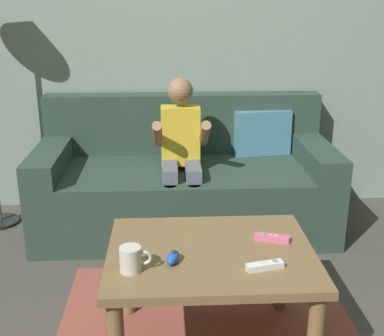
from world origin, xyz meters
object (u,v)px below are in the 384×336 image
(coffee_table, at_px, (211,267))
(game_remote_pink_near_edge, at_px, (272,238))
(game_remote_white_far_corner, at_px, (265,266))
(person_seated_on_couch, at_px, (181,151))
(couch, at_px, (186,182))
(coffee_mug, at_px, (131,259))
(nunchuk_blue, at_px, (173,257))

(coffee_table, xyz_separation_m, game_remote_pink_near_edge, (0.26, 0.07, 0.09))
(game_remote_pink_near_edge, height_order, game_remote_white_far_corner, same)
(person_seated_on_couch, height_order, coffee_table, person_seated_on_couch)
(game_remote_pink_near_edge, bearing_deg, coffee_table, -164.85)
(couch, distance_m, coffee_table, 1.23)
(coffee_table, bearing_deg, coffee_mug, -155.04)
(coffee_table, distance_m, game_remote_white_far_corner, 0.25)
(game_remote_white_far_corner, bearing_deg, couch, 99.62)
(person_seated_on_couch, xyz_separation_m, game_remote_white_far_corner, (0.27, -1.20, -0.08))
(couch, bearing_deg, game_remote_white_far_corner, -80.38)
(game_remote_pink_near_edge, relative_size, nunchuk_blue, 1.46)
(game_remote_pink_near_edge, distance_m, nunchuk_blue, 0.43)
(game_remote_white_far_corner, bearing_deg, coffee_mug, 178.66)
(coffee_table, height_order, game_remote_white_far_corner, game_remote_white_far_corner)
(person_seated_on_couch, bearing_deg, couch, 78.85)
(couch, distance_m, person_seated_on_couch, 0.32)
(nunchuk_blue, relative_size, coffee_mug, 0.84)
(person_seated_on_couch, height_order, game_remote_pink_near_edge, person_seated_on_couch)
(person_seated_on_couch, height_order, nunchuk_blue, person_seated_on_couch)
(couch, height_order, person_seated_on_couch, person_seated_on_couch)
(coffee_table, height_order, coffee_mug, coffee_mug)
(game_remote_pink_near_edge, distance_m, game_remote_white_far_corner, 0.23)
(person_seated_on_couch, relative_size, coffee_table, 1.19)
(couch, xyz_separation_m, game_remote_white_far_corner, (0.23, -1.38, 0.19))
(nunchuk_blue, bearing_deg, coffee_mug, -160.53)
(coffee_table, bearing_deg, game_remote_pink_near_edge, 15.15)
(couch, xyz_separation_m, coffee_mug, (-0.25, -1.37, 0.22))
(person_seated_on_couch, distance_m, coffee_table, 1.06)
(game_remote_pink_near_edge, bearing_deg, nunchuk_blue, -158.97)
(coffee_table, distance_m, coffee_mug, 0.35)
(person_seated_on_couch, relative_size, game_remote_white_far_corner, 6.67)
(person_seated_on_couch, distance_m, nunchuk_blue, 1.14)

